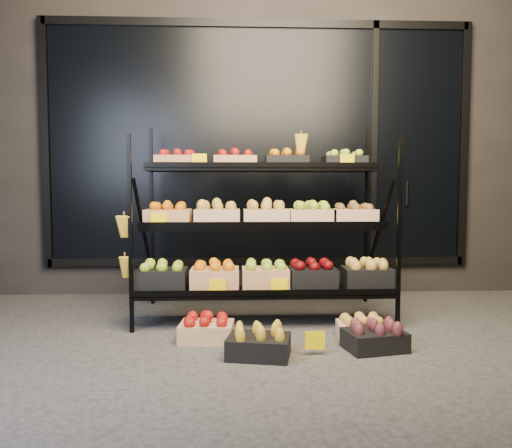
{
  "coord_description": "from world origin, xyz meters",
  "views": [
    {
      "loc": [
        -0.23,
        -3.59,
        1.09
      ],
      "look_at": [
        -0.06,
        0.55,
        0.8
      ],
      "focal_mm": 35.0,
      "sensor_mm": 36.0,
      "label": 1
    }
  ],
  "objects_px": {
    "floor_crate_left": "(206,328)",
    "floor_crate_midright": "(361,327)",
    "display_rack": "(262,225)",
    "floor_crate_midleft": "(259,343)"
  },
  "relations": [
    {
      "from": "display_rack",
      "to": "floor_crate_left",
      "type": "xyz_separation_m",
      "value": [
        -0.43,
        -0.65,
        -0.7
      ]
    },
    {
      "from": "floor_crate_left",
      "to": "floor_crate_midleft",
      "type": "bearing_deg",
      "value": -40.79
    },
    {
      "from": "floor_crate_midleft",
      "to": "floor_crate_left",
      "type": "bearing_deg",
      "value": 145.47
    },
    {
      "from": "floor_crate_left",
      "to": "floor_crate_midright",
      "type": "bearing_deg",
      "value": 4.64
    },
    {
      "from": "floor_crate_left",
      "to": "floor_crate_midright",
      "type": "xyz_separation_m",
      "value": [
        1.12,
        -0.0,
        -0.01
      ]
    },
    {
      "from": "display_rack",
      "to": "floor_crate_midleft",
      "type": "xyz_separation_m",
      "value": [
        -0.07,
        -1.02,
        -0.69
      ]
    },
    {
      "from": "display_rack",
      "to": "floor_crate_left",
      "type": "relative_size",
      "value": 5.47
    },
    {
      "from": "floor_crate_left",
      "to": "floor_crate_midleft",
      "type": "distance_m",
      "value": 0.51
    },
    {
      "from": "floor_crate_midleft",
      "to": "floor_crate_midright",
      "type": "height_order",
      "value": "floor_crate_midleft"
    },
    {
      "from": "floor_crate_left",
      "to": "floor_crate_midleft",
      "type": "relative_size",
      "value": 0.89
    }
  ]
}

